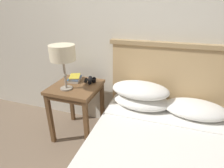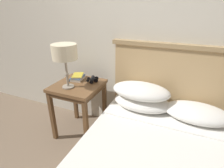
# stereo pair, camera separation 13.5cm
# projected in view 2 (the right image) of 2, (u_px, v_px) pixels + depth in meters

# --- Properties ---
(wall_back) EXTENTS (8.00, 0.06, 2.60)m
(wall_back) POSITION_uv_depth(u_px,v_px,m) (135.00, 25.00, 1.88)
(wall_back) COLOR beige
(wall_back) RESTS_ON ground_plane
(nightstand) EXTENTS (0.52, 0.54, 0.67)m
(nightstand) POSITION_uv_depth(u_px,v_px,m) (78.00, 92.00, 2.04)
(nightstand) COLOR brown
(nightstand) RESTS_ON ground_plane
(bed) EXTENTS (1.37, 1.82, 1.15)m
(bed) POSITION_uv_depth(u_px,v_px,m) (154.00, 167.00, 1.42)
(bed) COLOR olive
(bed) RESTS_ON ground_plane
(table_lamp) EXTENTS (0.26, 0.26, 0.47)m
(table_lamp) POSITION_uv_depth(u_px,v_px,m) (65.00, 53.00, 1.77)
(table_lamp) COLOR gray
(table_lamp) RESTS_ON nightstand
(book_on_nightstand) EXTENTS (0.17, 0.22, 0.03)m
(book_on_nightstand) POSITION_uv_depth(u_px,v_px,m) (77.00, 78.00, 2.12)
(book_on_nightstand) COLOR silver
(book_on_nightstand) RESTS_ON nightstand
(book_stacked_on_top) EXTENTS (0.18, 0.21, 0.03)m
(book_stacked_on_top) POSITION_uv_depth(u_px,v_px,m) (78.00, 76.00, 2.11)
(book_stacked_on_top) COLOR silver
(book_stacked_on_top) RESTS_ON book_on_nightstand
(binoculars_pair) EXTENTS (0.16, 0.16, 0.05)m
(binoculars_pair) POSITION_uv_depth(u_px,v_px,m) (92.00, 79.00, 2.06)
(binoculars_pair) COLOR black
(binoculars_pair) RESTS_ON nightstand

